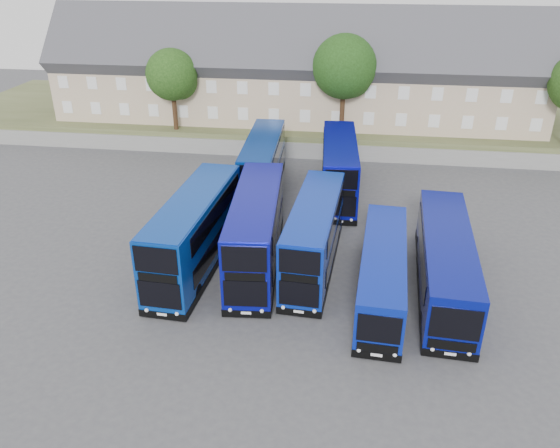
{
  "coord_description": "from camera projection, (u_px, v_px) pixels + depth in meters",
  "views": [
    {
      "loc": [
        3.18,
        -24.81,
        17.75
      ],
      "look_at": [
        -1.06,
        5.64,
        2.2
      ],
      "focal_mm": 35.0,
      "sensor_mm": 36.0,
      "label": 1
    }
  ],
  "objects": [
    {
      "name": "dd_front_left",
      "position": [
        195.0,
        233.0,
        33.15
      ],
      "size": [
        3.31,
        11.75,
        4.62
      ],
      "rotation": [
        0.0,
        0.0,
        -0.06
      ],
      "color": "navy",
      "rests_on": "ground"
    },
    {
      "name": "tree_west",
      "position": [
        174.0,
        77.0,
        51.03
      ],
      "size": [
        4.8,
        4.8,
        7.65
      ],
      "color": "#382314",
      "rests_on": "earth_bank"
    },
    {
      "name": "retaining_wall",
      "position": [
        318.0,
        151.0,
        51.2
      ],
      "size": [
        70.0,
        0.4,
        1.5
      ],
      "primitive_type": "cube",
      "color": "slate",
      "rests_on": "ground"
    },
    {
      "name": "dd_rear_left",
      "position": [
        263.0,
        166.0,
        43.85
      ],
      "size": [
        2.96,
        11.14,
        4.39
      ],
      "rotation": [
        0.0,
        0.0,
        0.04
      ],
      "color": "navy",
      "rests_on": "ground"
    },
    {
      "name": "coach_east_b",
      "position": [
        445.0,
        263.0,
        31.08
      ],
      "size": [
        3.44,
        12.92,
        3.5
      ],
      "rotation": [
        0.0,
        0.0,
        -0.06
      ],
      "color": "#060F78",
      "rests_on": "ground"
    },
    {
      "name": "tree_mid",
      "position": [
        346.0,
        69.0,
        49.04
      ],
      "size": [
        5.76,
        5.76,
        9.18
      ],
      "color": "#382314",
      "rests_on": "earth_bank"
    },
    {
      "name": "coach_east_a",
      "position": [
        382.0,
        273.0,
        30.49
      ],
      "size": [
        3.08,
        11.51,
        3.11
      ],
      "rotation": [
        0.0,
        0.0,
        -0.06
      ],
      "color": "#081D99",
      "rests_on": "ground"
    },
    {
      "name": "terrace_row",
      "position": [
        295.0,
        74.0,
        54.23
      ],
      "size": [
        48.0,
        10.4,
        11.2
      ],
      "color": "tan",
      "rests_on": "earth_bank"
    },
    {
      "name": "dd_rear_right",
      "position": [
        339.0,
        169.0,
        42.96
      ],
      "size": [
        3.25,
        11.4,
        4.48
      ],
      "rotation": [
        0.0,
        0.0,
        0.06
      ],
      "color": "#07098C",
      "rests_on": "ground"
    },
    {
      "name": "dd_front_mid",
      "position": [
        256.0,
        232.0,
        33.34
      ],
      "size": [
        3.54,
        11.74,
        4.6
      ],
      "rotation": [
        0.0,
        0.0,
        0.08
      ],
      "color": "#070A80",
      "rests_on": "ground"
    },
    {
      "name": "ground",
      "position": [
        285.0,
        306.0,
        30.33
      ],
      "size": [
        120.0,
        120.0,
        0.0
      ],
      "primitive_type": "plane",
      "color": "#424347",
      "rests_on": "ground"
    },
    {
      "name": "earth_bank",
      "position": [
        325.0,
        119.0,
        59.92
      ],
      "size": [
        80.0,
        20.0,
        2.0
      ],
      "primitive_type": "cube",
      "color": "#4A512D",
      "rests_on": "ground"
    },
    {
      "name": "dd_front_right",
      "position": [
        314.0,
        237.0,
        33.09
      ],
      "size": [
        3.15,
        10.95,
        4.3
      ],
      "rotation": [
        0.0,
        0.0,
        -0.06
      ],
      "color": "#08259D",
      "rests_on": "ground"
    }
  ]
}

